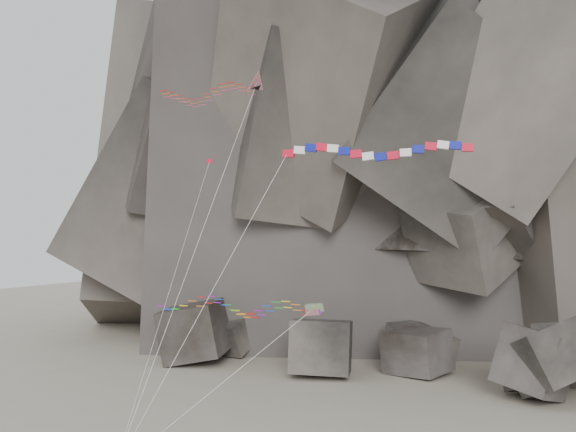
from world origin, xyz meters
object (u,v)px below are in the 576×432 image
at_px(delta_kite, 202,94).
at_px(pennant_kite, 186,235).
at_px(banner_kite, 374,151).
at_px(parafoil_kite, 228,305).

xyz_separation_m(delta_kite, pennant_kite, (2.74, -6.16, -11.66)).
xyz_separation_m(delta_kite, banner_kite, (16.43, -3.80, -5.93)).
bearing_deg(pennant_kite, banner_kite, 9.47).
bearing_deg(delta_kite, banner_kite, 1.55).
distance_m(banner_kite, parafoil_kite, 16.03).
height_order(delta_kite, parafoil_kite, delta_kite).
relative_size(delta_kite, pennant_kite, 1.35).
bearing_deg(pennant_kite, delta_kite, 113.68).
bearing_deg(banner_kite, parafoil_kite, 163.04).
distance_m(parafoil_kite, pennant_kite, 6.15).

